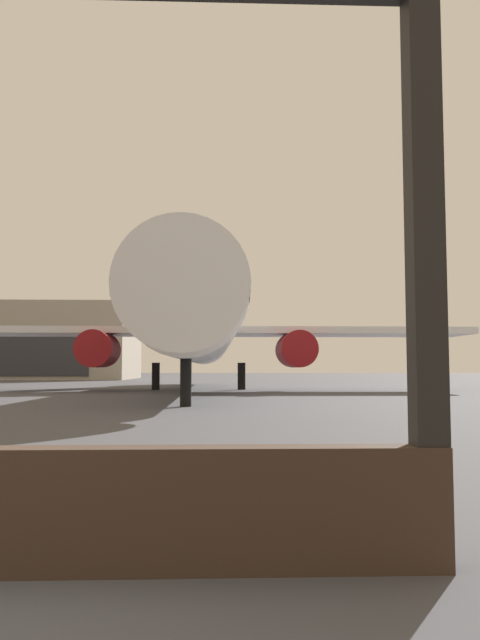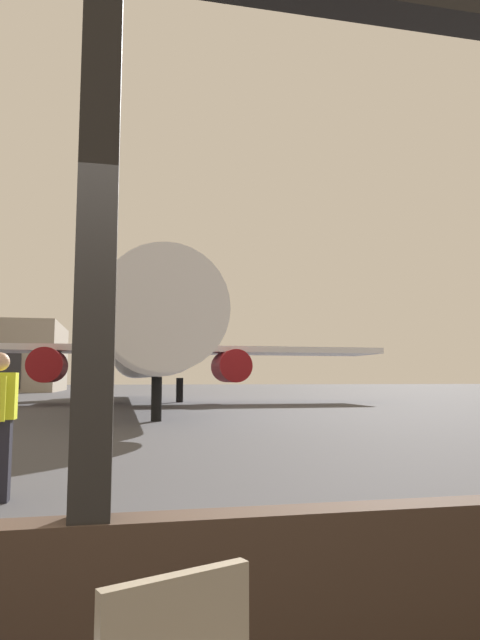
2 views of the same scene
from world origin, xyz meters
TOP-DOWN VIEW (x-y plane):
  - ground_plane at (0.00, 40.00)m, footprint 220.00×220.00m
  - airplane at (1.34, 29.37)m, footprint 29.40×33.70m
  - distant_hangar at (-17.76, 67.17)m, footprint 21.61×16.29m

SIDE VIEW (x-z plane):
  - ground_plane at x=0.00m, z-range 0.00..0.00m
  - airplane at x=1.34m, z-range -1.76..8.71m
  - distant_hangar at x=-17.76m, z-range 0.00..7.95m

